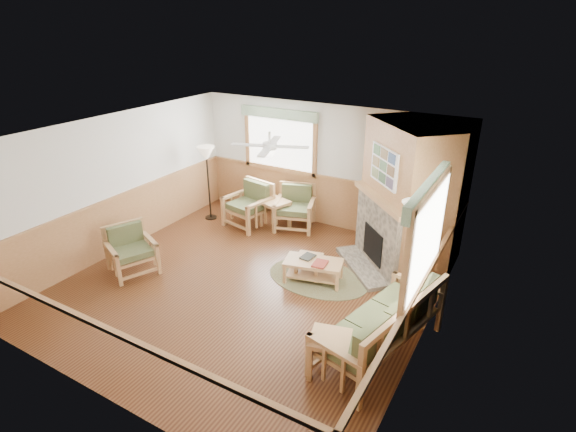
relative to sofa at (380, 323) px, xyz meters
The scene contains 24 objects.
floor 2.65m from the sofa, 168.66° to the left, with size 6.00×6.00×0.01m, color #532D17.
ceiling 3.42m from the sofa, 168.66° to the left, with size 6.00×6.00×0.01m, color white.
wall_back 4.42m from the sofa, 125.99° to the left, with size 6.00×0.02×2.70m, color white.
wall_front 3.67m from the sofa, 135.70° to the right, with size 6.00×0.02×2.70m, color white.
wall_left 5.64m from the sofa, behind, with size 0.02×6.00×2.70m, color white.
wall_right 1.10m from the sofa, 48.65° to the left, with size 0.02×6.00×2.70m, color white.
wainscot 2.60m from the sofa, 168.66° to the left, with size 6.00×6.00×1.10m, color #AC7646, non-canonical shape.
fireplace 2.75m from the sofa, 101.05° to the left, with size 2.20×2.20×2.70m, color #AC7646, non-canonical shape.
window_back 5.44m from the sofa, 136.44° to the left, with size 1.90×0.16×1.50m, color white, non-canonical shape.
window_right 2.11m from the sofa, 37.20° to the left, with size 0.16×1.90×1.50m, color white, non-canonical shape.
ceiling_fan 3.23m from the sofa, 160.17° to the left, with size 1.24×1.24×0.36m, color white, non-canonical shape.
sofa is the anchor object (origin of this frame).
armchair_back_left 4.74m from the sofa, 146.87° to the left, with size 0.86×0.86×0.97m, color tan, non-canonical shape.
armchair_back_right 4.25m from the sofa, 135.07° to the left, with size 0.83×0.83×0.93m, color tan, non-canonical shape.
armchair_left 4.66m from the sofa, behind, with size 0.77×0.77×0.86m, color tan, non-canonical shape.
coffee_table 2.04m from the sofa, 143.59° to the left, with size 1.01×0.50×0.40m, color tan, non-canonical shape.
end_table_chairs 4.40m from the sofa, 140.60° to the left, with size 0.56×0.54×0.63m, color tan, non-canonical shape.
end_table_sofa 0.85m from the sofa, 120.85° to the right, with size 0.52×0.49×0.58m, color tan, non-canonical shape.
footstool 2.23m from the sofa, 143.52° to the left, with size 0.45×0.45×0.39m, color tan, non-canonical shape.
braided_rug 2.12m from the sofa, 140.42° to the left, with size 1.87×1.87×0.01m, color brown.
floor_lamp_left 5.54m from the sofa, 153.60° to the left, with size 0.40×0.40×1.73m, color black, non-canonical shape.
floor_lamp_right 1.34m from the sofa, 90.00° to the left, with size 0.42×0.42×1.83m, color black, non-canonical shape.
book_red 1.87m from the sofa, 142.10° to the left, with size 0.22×0.30×0.03m, color maroon.
book_dark 2.19m from the sofa, 144.45° to the left, with size 0.20×0.27×0.03m, color black.
Camera 1 is at (3.95, -5.49, 4.32)m, focal length 28.00 mm.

